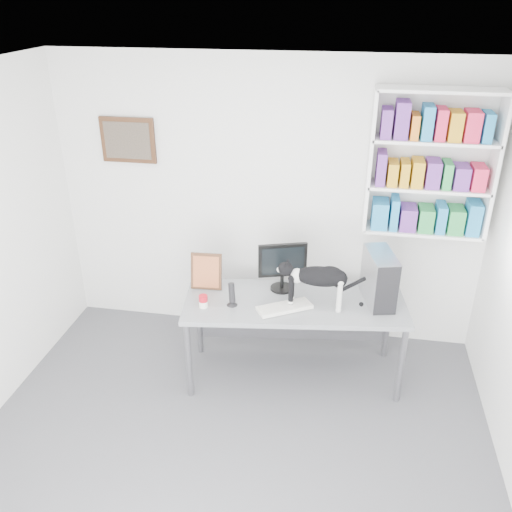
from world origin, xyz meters
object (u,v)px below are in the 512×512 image
soup_can (203,301)px  monitor (282,266)px  leaning_print (206,271)px  cat (318,287)px  keyboard (284,307)px  speaker (232,294)px  desk (293,339)px  bookshelf (431,164)px  pc_tower (379,278)px

soup_can → monitor: bearing=34.0°
monitor → leaning_print: bearing=169.8°
cat → monitor: bearing=141.3°
cat → keyboard: bearing=-164.6°
monitor → leaning_print: monitor is taller
monitor → cat: bearing=-55.8°
speaker → monitor: bearing=10.7°
keyboard → cat: size_ratio=0.70×
soup_can → cat: size_ratio=0.17×
desk → monitor: 0.66m
desk → leaning_print: 0.97m
desk → soup_can: 0.89m
monitor → speaker: 0.52m
cat → speaker: bearing=-173.7°
desk → leaning_print: (-0.79, 0.09, 0.56)m
desk → monitor: bearing=119.1°
desk → speaker: (-0.51, -0.16, 0.50)m
keyboard → cat: bearing=-14.4°
bookshelf → leaning_print: bookshelf is taller
bookshelf → leaning_print: 2.10m
speaker → leaning_print: bearing=107.2°
monitor → keyboard: size_ratio=1.00×
monitor → keyboard: monitor is taller
desk → pc_tower: (0.69, 0.12, 0.61)m
leaning_print → cat: (0.98, -0.16, 0.03)m
pc_tower → soup_can: (-1.43, -0.35, -0.17)m
desk → monitor: monitor is taller
bookshelf → pc_tower: size_ratio=2.78×
keyboard → speaker: bearing=150.8°
keyboard → soup_can: bearing=156.2°
keyboard → pc_tower: size_ratio=1.01×
bookshelf → leaning_print: size_ratio=3.68×
desk → keyboard: 0.44m
pc_tower → leaning_print: pc_tower is taller
keyboard → cat: cat is taller
monitor → cat: size_ratio=0.70×
monitor → soup_can: size_ratio=4.18×
leaning_print → cat: 1.00m
cat → pc_tower: bearing=20.2°
pc_tower → speaker: (-1.20, -0.28, -0.12)m
bookshelf → speaker: bearing=-153.7°
monitor → cat: monitor is taller
bookshelf → keyboard: bookshelf is taller
leaning_print → monitor: bearing=4.6°
soup_can → pc_tower: bearing=13.7°
monitor → speaker: monitor is taller
keyboard → leaning_print: bearing=131.1°
soup_can → cat: (0.93, 0.16, 0.14)m
keyboard → pc_tower: 0.83m
desk → cat: size_ratio=2.91×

